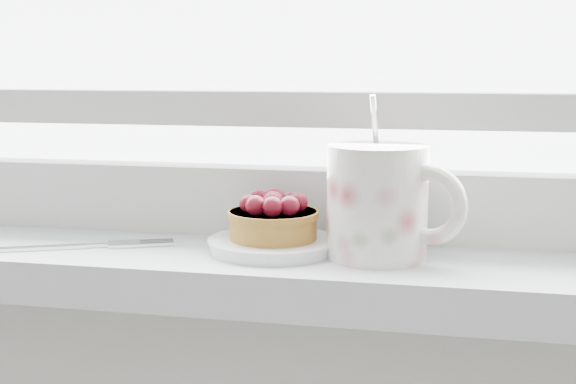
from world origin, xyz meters
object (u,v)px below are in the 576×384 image
(saucer, at_px, (273,245))
(floral_mug, at_px, (381,200))
(raspberry_tart, at_px, (273,218))
(fork, at_px, (69,246))

(saucer, height_order, floral_mug, floral_mug)
(saucer, relative_size, floral_mug, 0.84)
(saucer, relative_size, raspberry_tart, 1.44)
(floral_mug, relative_size, fork, 0.78)
(raspberry_tart, height_order, floral_mug, floral_mug)
(saucer, relative_size, fork, 0.66)
(saucer, xyz_separation_m, raspberry_tart, (0.00, -0.00, 0.03))
(raspberry_tart, bearing_deg, saucer, 121.47)
(raspberry_tart, xyz_separation_m, floral_mug, (0.10, -0.01, 0.02))
(floral_mug, height_order, fork, floral_mug)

